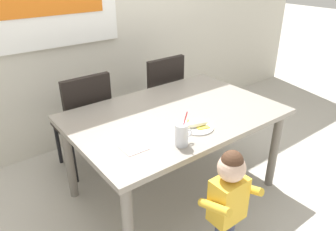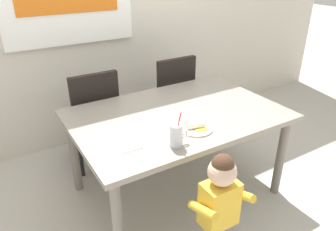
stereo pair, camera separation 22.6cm
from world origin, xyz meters
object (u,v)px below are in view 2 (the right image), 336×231
Objects in this scene: peeled_banana at (196,126)px; toddler_standing at (220,199)px; dining_chair_right at (170,95)px; milk_cup at (176,136)px; dining_table at (177,122)px; snack_plate at (196,129)px; paper_napkin at (128,145)px; dining_chair_left at (93,114)px.

toddler_standing is at bearing -107.22° from peeled_banana.
dining_chair_right is 1.35m from milk_cup.
milk_cup is 1.42× the size of peeled_banana.
snack_plate is at bearing -96.12° from dining_table.
paper_napkin is (-0.26, 0.16, -0.06)m from milk_cup.
dining_chair_right is (0.84, 0.02, 0.00)m from dining_chair_left.
dining_chair_left is 3.86× the size of milk_cup.
peeled_banana is at bearing 24.06° from milk_cup.
dining_chair_left is at bearing 100.38° from toddler_standing.
milk_cup is at bearing -155.94° from peeled_banana.
snack_plate is 1.31× the size of peeled_banana.
peeled_banana is (0.23, 0.10, -0.04)m from milk_cup.
milk_cup is (-0.26, -0.40, 0.15)m from dining_table.
dining_chair_right is 1.15× the size of toddler_standing.
dining_chair_right is at bearing 60.09° from milk_cup.
dining_chair_right is at bearing 62.04° from dining_table.
dining_table is 0.58m from paper_napkin.
snack_plate reaches higher than dining_table.
toddler_standing reaches higher than paper_napkin.
milk_cup is 0.26m from snack_plate.
milk_cup is at bearing -123.37° from dining_table.
dining_chair_left is 1.00× the size of dining_chair_right.
dining_chair_left is 1.13m from peeled_banana.
peeled_banana is (0.14, 0.45, 0.25)m from toddler_standing.
peeled_banana is at bearing 72.78° from toddler_standing.
paper_napkin is at bearing 85.13° from dining_chair_left.
toddler_standing is 5.59× the size of paper_napkin.
milk_cup reaches higher than toddler_standing.
dining_chair_right is 5.47× the size of peeled_banana.
milk_cup is 1.66× the size of paper_napkin.
dining_table is 1.91× the size of toddler_standing.
peeled_banana reaches higher than snack_plate.
toddler_standing is 0.65m from paper_napkin.
dining_table is 0.78m from toddler_standing.
dining_chair_left is (-0.44, 0.73, -0.12)m from dining_table.
snack_plate is at bearing 24.88° from milk_cup.
toddler_standing is at bearing -75.08° from milk_cup.
snack_plate is at bearing 111.92° from dining_chair_left.
toddler_standing reaches higher than peeled_banana.
snack_plate is 0.03m from peeled_banana.
paper_napkin reaches higher than dining_table.
dining_chair_right is at bearing 47.05° from paper_napkin.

